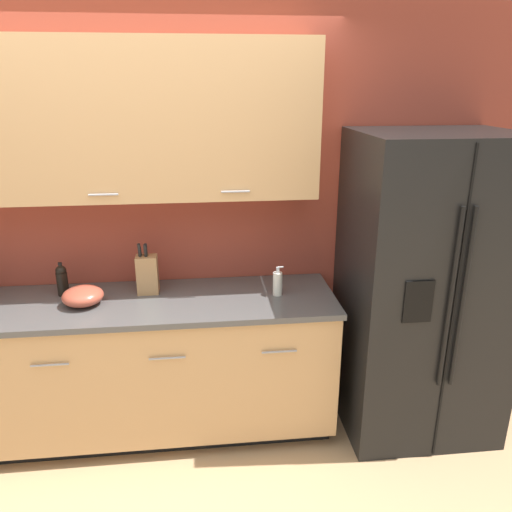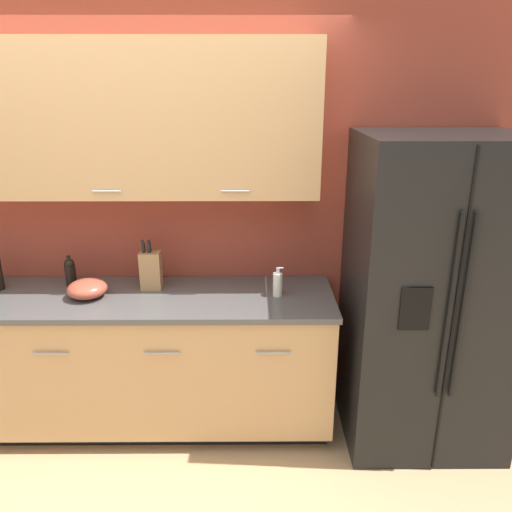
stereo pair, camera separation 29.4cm
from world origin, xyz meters
name	(u,v)px [view 2 (the right image)]	position (x,y,z in m)	size (l,w,h in m)	color
ground_plane	(126,503)	(0.00, 0.00, 0.00)	(14.00, 14.00, 0.00)	tan
wall_back	(135,188)	(-0.05, 0.96, 1.52)	(10.00, 0.39, 2.60)	#993D2D
counter_unit	(124,360)	(-0.14, 0.68, 0.47)	(2.62, 0.64, 0.92)	black
refrigerator	(429,296)	(1.73, 0.61, 0.94)	(0.92, 0.79, 1.88)	black
knife_block	(151,270)	(0.05, 0.79, 1.04)	(0.13, 0.10, 0.32)	#A87A4C
soap_dispenser	(278,284)	(0.83, 0.67, 0.99)	(0.06, 0.06, 0.18)	silver
oil_bottle	(70,272)	(-0.46, 0.81, 1.02)	(0.07, 0.07, 0.21)	black
mixing_bowl	(87,289)	(-0.31, 0.66, 0.97)	(0.23, 0.23, 0.11)	#B24C38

